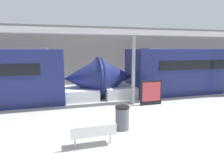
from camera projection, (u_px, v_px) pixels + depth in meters
The scene contains 8 objects.
ground_plane at pixel (142, 144), 6.71m from camera, with size 60.00×60.00×0.00m, color #B2AFA8.
station_wall at pixel (87, 56), 17.02m from camera, with size 56.00×0.20×5.00m, color gray.
train_left at pixel (218, 70), 15.42m from camera, with size 18.96×2.93×3.20m.
bench_near at pixel (94, 133), 6.44m from camera, with size 1.48×0.44×0.75m.
trash_bin at pixel (122, 118), 7.81m from camera, with size 0.56×0.56×0.94m.
poster_board at pixel (151, 93), 11.18m from camera, with size 1.29×0.07×1.40m.
support_column_near at pixel (133, 71), 11.11m from camera, with size 0.20×0.20×3.86m, color gray.
canopy_beam at pixel (134, 33), 10.75m from camera, with size 28.00×0.60×0.28m, color #B7B7BC.
Camera 1 is at (-2.72, -5.72, 3.16)m, focal length 32.00 mm.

